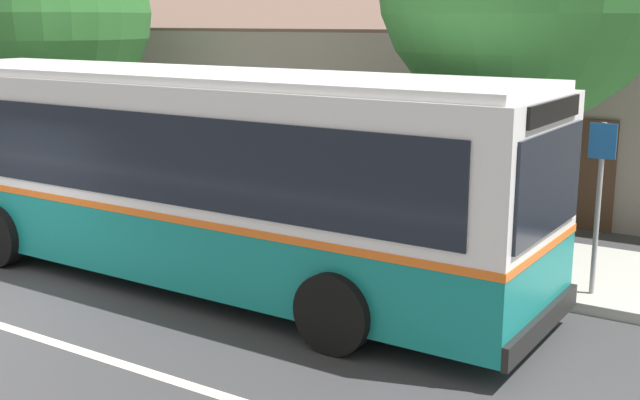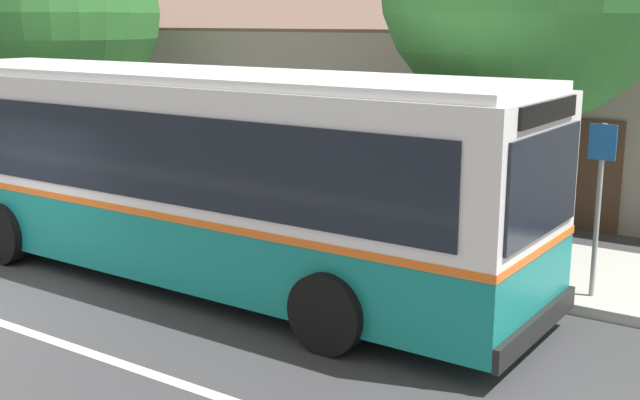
% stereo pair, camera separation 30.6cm
% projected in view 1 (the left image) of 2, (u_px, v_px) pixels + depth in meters
% --- Properties ---
extents(sidewalk_far, '(60.00, 3.00, 0.15)m').
position_uv_depth(sidewalk_far, '(224.00, 216.00, 15.94)').
color(sidewalk_far, '#ADAAA3').
rests_on(sidewalk_far, ground).
extents(community_building, '(23.21, 8.41, 6.09)m').
position_uv_depth(community_building, '(496.00, 100.00, 20.01)').
color(community_building, gray).
rests_on(community_building, ground).
extents(transit_bus, '(11.01, 2.86, 3.16)m').
position_uv_depth(transit_bus, '(190.00, 169.00, 12.03)').
color(transit_bus, '#147F7A').
rests_on(transit_bus, ground).
extents(bench_by_building, '(1.71, 0.51, 0.94)m').
position_uv_depth(bench_by_building, '(17.00, 168.00, 18.37)').
color(bench_by_building, brown).
rests_on(bench_by_building, sidewalk_far).
extents(street_tree_secondary, '(4.34, 4.34, 6.21)m').
position_uv_depth(street_tree_secondary, '(45.00, 20.00, 18.01)').
color(street_tree_secondary, '#4C3828').
rests_on(street_tree_secondary, ground).
extents(bus_stop_sign, '(0.36, 0.07, 2.40)m').
position_uv_depth(bus_stop_sign, '(599.00, 189.00, 10.88)').
color(bus_stop_sign, gray).
rests_on(bus_stop_sign, sidewalk_far).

